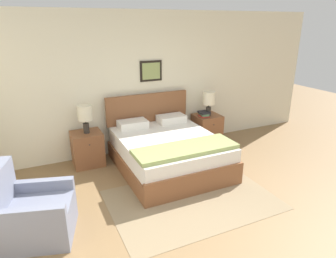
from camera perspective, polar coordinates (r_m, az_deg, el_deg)
The scene contains 12 objects.
ground_plane at distance 3.68m, azimuth 12.95°, elevation -21.24°, with size 16.00×16.00×0.00m, color olive.
wall_back at distance 5.69m, azimuth -5.78°, elevation 8.62°, with size 7.99×0.09×2.60m.
area_rug_main at distance 4.38m, azimuth 4.61°, elevation -13.25°, with size 2.29×1.56×0.01m.
bed at distance 5.12m, azimuth 0.01°, elevation -4.19°, with size 1.62×1.94×1.12m.
armchair at distance 3.90m, azimuth -24.43°, elevation -14.64°, with size 0.96×0.90×0.90m.
nightstand_near_window at distance 5.43m, azimuth -15.08°, elevation -3.62°, with size 0.51×0.50×0.59m.
nightstand_by_door at distance 6.26m, azimuth 7.39°, elevation 0.04°, with size 0.51×0.50×0.59m.
table_lamp_near_window at distance 5.21m, azimuth -15.54°, elevation 2.69°, with size 0.24×0.24×0.49m.
table_lamp_by_door at distance 6.07m, azimuth 7.80°, elevation 5.60°, with size 0.24×0.24×0.49m.
book_thick_bottom at distance 6.06m, azimuth 6.84°, elevation 2.52°, with size 0.18×0.22×0.03m.
book_hardcover_middle at distance 6.05m, azimuth 6.85°, elevation 2.84°, with size 0.18×0.24×0.04m.
book_novel_upper at distance 6.04m, azimuth 6.87°, elevation 3.17°, with size 0.20×0.23×0.03m.
Camera 1 is at (-1.84, -2.12, 2.38)m, focal length 32.00 mm.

